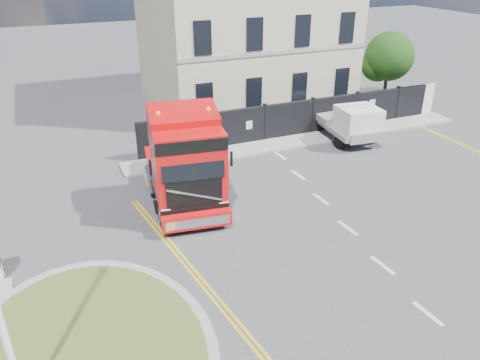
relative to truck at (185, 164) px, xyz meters
name	(u,v)px	position (x,y,z in m)	size (l,w,h in m)	color
ground	(274,240)	(2.09, -3.81, -1.85)	(120.00, 120.00, 0.00)	#424244
traffic_island	(85,357)	(-4.91, -6.81, -1.77)	(6.80, 6.80, 0.17)	gray
hoarding_fence	(305,117)	(8.65, 5.19, -0.85)	(18.80, 0.25, 2.00)	black
georgian_building	(243,14)	(8.09, 12.69, 3.92)	(12.30, 10.30, 12.80)	#C2B59A
tree	(387,59)	(16.47, 8.29, 1.19)	(3.20, 3.20, 4.80)	#382619
pavement_far	(304,140)	(8.09, 4.29, -1.79)	(20.00, 1.60, 0.12)	gray
truck	(185,164)	(0.00, 0.00, 0.00)	(3.51, 7.20, 4.14)	black
flatbed_pickup	(351,122)	(10.27, 3.21, -0.71)	(2.52, 5.28, 2.12)	slate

